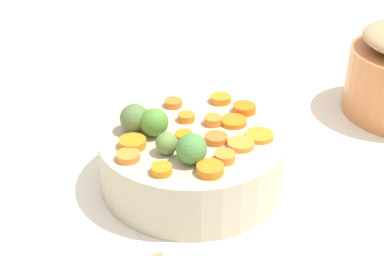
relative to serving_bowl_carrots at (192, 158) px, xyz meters
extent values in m
cube|color=white|center=(-0.02, 0.02, -0.05)|extent=(2.40, 2.40, 0.02)
cylinder|color=#B8AC93|center=(0.00, 0.00, 0.00)|extent=(0.27, 0.27, 0.08)
cylinder|color=orange|center=(-0.04, -0.08, 0.05)|extent=(0.05, 0.05, 0.01)
cylinder|color=orange|center=(0.00, -0.02, 0.05)|extent=(0.03, 0.03, 0.01)
cylinder|color=orange|center=(-0.10, -0.01, 0.05)|extent=(0.05, 0.05, 0.01)
cylinder|color=orange|center=(0.01, 0.04, 0.05)|extent=(0.04, 0.04, 0.01)
cylinder|color=orange|center=(0.08, 0.05, 0.05)|extent=(0.05, 0.05, 0.01)
cylinder|color=orange|center=(0.04, 0.01, 0.05)|extent=(0.04, 0.04, 0.01)
cylinder|color=orange|center=(0.08, -0.06, 0.05)|extent=(0.05, 0.05, 0.01)
cylinder|color=orange|center=(0.07, 0.01, 0.05)|extent=(0.05, 0.05, 0.01)
cylinder|color=orange|center=(-0.03, 0.03, 0.05)|extent=(0.03, 0.03, 0.01)
cylinder|color=orange|center=(0.02, 0.10, 0.05)|extent=(0.04, 0.04, 0.01)
cylinder|color=orange|center=(-0.08, 0.05, 0.05)|extent=(0.03, 0.03, 0.01)
cylinder|color=orange|center=(0.08, -0.02, 0.05)|extent=(0.03, 0.03, 0.01)
cylinder|color=orange|center=(0.03, -0.10, 0.05)|extent=(0.04, 0.04, 0.01)
cylinder|color=orange|center=(-0.02, -0.10, 0.05)|extent=(0.04, 0.04, 0.01)
cylinder|color=orange|center=(0.03, 0.06, 0.05)|extent=(0.05, 0.05, 0.01)
cylinder|color=orange|center=(-0.03, 0.11, 0.05)|extent=(0.04, 0.04, 0.01)
sphere|color=#526F3C|center=(-0.07, -0.05, 0.06)|extent=(0.04, 0.04, 0.04)
sphere|color=#49843F|center=(0.05, -0.06, 0.06)|extent=(0.04, 0.04, 0.04)
sphere|color=#4D842E|center=(-0.04, -0.04, 0.06)|extent=(0.04, 0.04, 0.04)
sphere|color=olive|center=(0.01, -0.06, 0.06)|extent=(0.03, 0.03, 0.03)
camera|label=1|loc=(0.42, -0.50, 0.43)|focal=49.75mm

